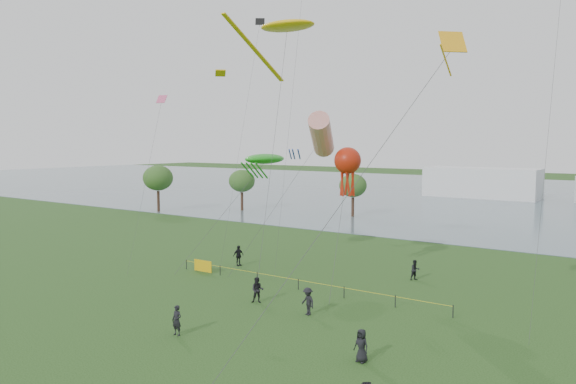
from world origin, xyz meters
The scene contains 16 objects.
ground_plane centered at (0.00, 0.00, 0.00)m, with size 400.00×400.00×0.00m, color #1A3A12.
lake centered at (0.00, 100.00, 0.02)m, with size 400.00×120.00×0.08m, color slate.
pavilion_left centered at (-12.00, 95.00, 3.00)m, with size 22.00×8.00×6.00m, color white.
trees centered at (-36.98, 47.75, 5.07)m, with size 32.98×17.25×7.50m.
fence centered at (-8.64, 14.95, 0.55)m, with size 24.07×0.07×1.05m.
spectator_a centered at (-2.90, 10.40, 0.91)m, with size 0.88×0.69×1.81m, color black.
spectator_b centered at (1.51, 10.10, 0.91)m, with size 1.18×0.68×1.82m, color black.
spectator_c centered at (-11.64, 18.67, 0.94)m, with size 1.10×0.46×1.88m, color black.
spectator_d centered at (8.05, 5.12, 0.86)m, with size 0.84×0.55×1.72m, color black.
spectator_f centered at (-2.64, 2.47, 0.89)m, with size 0.65×0.42×1.78m, color black.
spectator_g centered at (3.62, 22.91, 0.83)m, with size 0.81×0.63×1.66m, color black.
kite_stingray centered at (-5.39, 17.40, 20.42)m, with size 4.83×9.98×20.89m.
kite_windsock centered at (-3.30, 19.43, 11.85)m, with size 8.05×7.19×13.74m.
kite_creature centered at (-10.57, 21.26, 9.68)m, with size 4.70×10.82×10.18m.
kite_octopus centered at (-1.22, 20.14, 9.68)m, with size 3.80×8.39×10.85m.
kite_delta centered at (11.24, 6.55, 15.02)m, with size 6.88×13.20×16.68m.
Camera 1 is at (21.05, -19.87, 11.29)m, focal length 35.00 mm.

